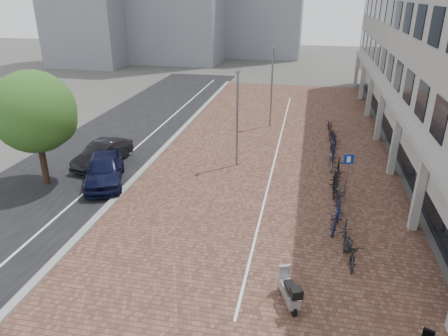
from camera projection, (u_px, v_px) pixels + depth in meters
ground at (193, 258)px, 16.10m from camera, size 140.00×140.00×0.00m
plaza_brick at (273, 153)px, 26.52m from camera, size 14.50×42.00×0.04m
street_asphalt at (114, 141)px, 28.56m from camera, size 8.00×50.00×0.03m
curb at (168, 144)px, 27.81m from camera, size 0.35×42.00×0.14m
lane_line at (141, 143)px, 28.19m from camera, size 0.12×44.00×0.00m
parking_line at (276, 153)px, 26.47m from camera, size 0.10×30.00×0.00m
car_navy at (104, 169)px, 22.10m from camera, size 3.58×5.13×1.62m
car_dark at (103, 154)px, 24.49m from camera, size 2.23×4.43×1.39m
scooter_front at (289, 289)px, 13.57m from camera, size 1.08×1.71×1.13m
parking_sign at (347, 169)px, 20.15m from camera, size 0.49×0.15×2.36m
lamp_near at (237, 121)px, 23.58m from camera, size 0.12×0.12×5.54m
lamp_far at (271, 89)px, 30.59m from camera, size 0.12×0.12×5.82m
street_tree at (38, 114)px, 20.89m from camera, size 4.18×4.18×6.08m
bike_row at (335, 168)px, 22.97m from camera, size 1.34×18.09×1.05m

